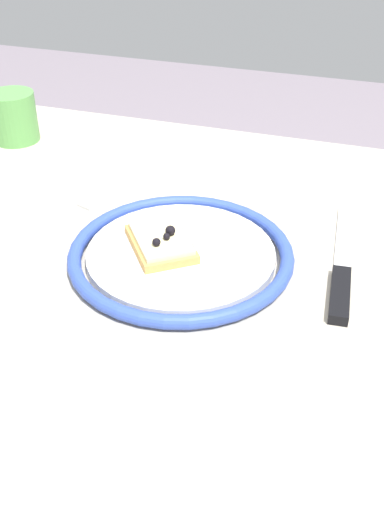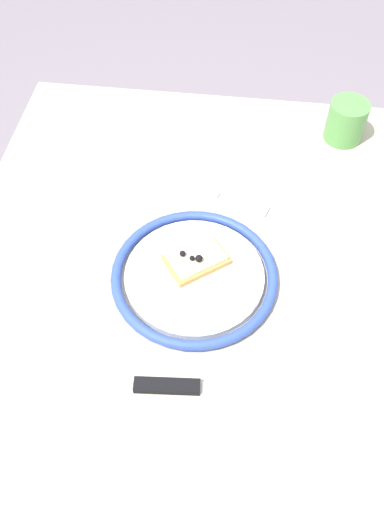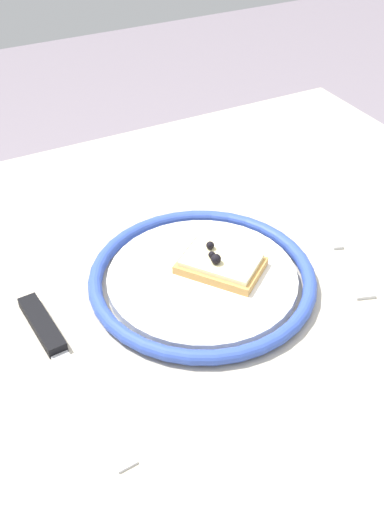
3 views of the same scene
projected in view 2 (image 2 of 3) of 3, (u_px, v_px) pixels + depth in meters
ground_plane at (194, 434)px, 1.44m from camera, size 6.00×6.00×0.00m
dining_table at (195, 309)px, 0.93m from camera, size 0.90×0.77×0.74m
plate at (195, 276)px, 0.84m from camera, size 0.26×0.26×0.02m
pizza_slice_near at (195, 258)px, 0.84m from camera, size 0.11×0.11×0.03m
knife at (191, 387)px, 0.73m from camera, size 0.04×0.24×0.01m
fork at (215, 194)px, 0.95m from camera, size 0.08×0.20×0.00m
cup at (346, 121)px, 1.01m from camera, size 0.07×0.07×0.08m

